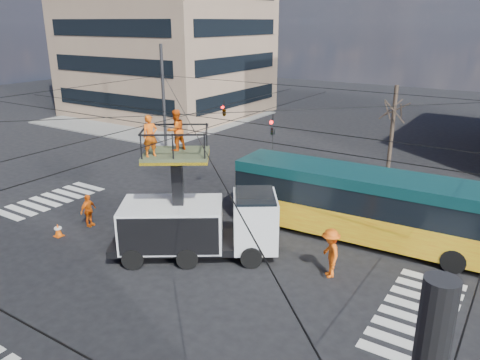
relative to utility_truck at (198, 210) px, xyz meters
name	(u,v)px	position (x,y,z in m)	size (l,w,h in m)	color
ground	(190,243)	(-1.03, 0.65, -2.05)	(120.00, 120.00, 0.00)	black
sidewalk_nw	(158,117)	(-22.03, 21.65, -1.99)	(18.00, 18.00, 0.12)	slate
crosswalks	(190,243)	(-1.03, 0.65, -2.04)	(22.40, 22.40, 0.02)	silver
overhead_network	(191,150)	(-1.10, 1.05, 2.24)	(24.24, 24.24, 8.00)	#2D2D30
tree_a	(394,108)	(3.97, 14.15, 2.58)	(2.00, 2.00, 6.00)	#382B21
utility_truck	(198,210)	(0.00, 0.00, 0.00)	(7.08, 5.84, 6.24)	black
city_bus	(370,205)	(5.62, 5.32, -0.33)	(12.75, 3.15, 3.20)	orange
traffic_cone	(58,230)	(-6.65, -2.15, -1.74)	(0.36, 0.36, 0.63)	#F4590A
worker_ground	(88,210)	(-6.34, -0.57, -1.23)	(0.96, 0.40, 1.64)	orange
flagger	(330,253)	(5.42, 1.34, -1.05)	(1.30, 0.75, 2.01)	#FB5D0F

